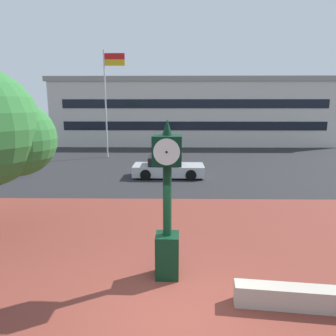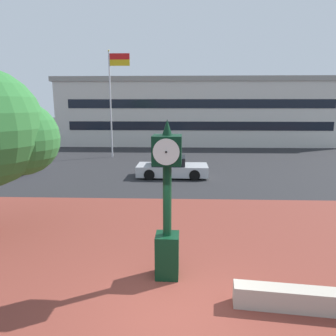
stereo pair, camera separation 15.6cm
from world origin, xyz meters
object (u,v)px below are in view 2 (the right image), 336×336
car_street_mid (172,168)px  civic_building (197,111)px  street_clock (167,205)px  flagpole_primary (113,95)px

car_street_mid → civic_building: bearing=173.0°
street_clock → civic_building: (2.37, 30.68, 1.68)m
flagpole_primary → car_street_mid: bearing=-55.2°
civic_building → street_clock: bearing=-94.4°
street_clock → car_street_mid: size_ratio=0.94×
street_clock → flagpole_primary: bearing=107.0°
civic_building → car_street_mid: bearing=-97.5°
street_clock → car_street_mid: (-0.18, 11.33, -1.37)m
street_clock → car_street_mid: bearing=92.2°
flagpole_primary → civic_building: flagpole_primary is taller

